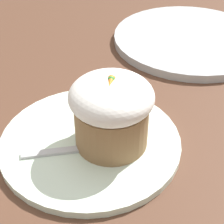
# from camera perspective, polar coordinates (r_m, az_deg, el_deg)

# --- Properties ---
(ground_plane) EXTENTS (4.00, 4.00, 0.00)m
(ground_plane) POSITION_cam_1_polar(r_m,az_deg,el_deg) (0.49, -3.30, -5.01)
(ground_plane) COLOR #513323
(dessert_plate) EXTENTS (0.23, 0.23, 0.01)m
(dessert_plate) POSITION_cam_1_polar(r_m,az_deg,el_deg) (0.49, -3.32, -4.57)
(dessert_plate) COLOR silver
(dessert_plate) RESTS_ON ground_plane
(carrot_cake) EXTENTS (0.10, 0.10, 0.10)m
(carrot_cake) POSITION_cam_1_polar(r_m,az_deg,el_deg) (0.45, -0.00, 0.56)
(carrot_cake) COLOR olive
(carrot_cake) RESTS_ON dessert_plate
(spoon) EXTENTS (0.06, 0.12, 0.01)m
(spoon) POSITION_cam_1_polar(r_m,az_deg,el_deg) (0.47, -3.71, -5.42)
(spoon) COLOR #B7B7BC
(spoon) RESTS_ON dessert_plate
(side_plate) EXTENTS (0.29, 0.29, 0.01)m
(side_plate) POSITION_cam_1_polar(r_m,az_deg,el_deg) (0.75, 11.82, 10.85)
(side_plate) COLOR #B2B7BC
(side_plate) RESTS_ON ground_plane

